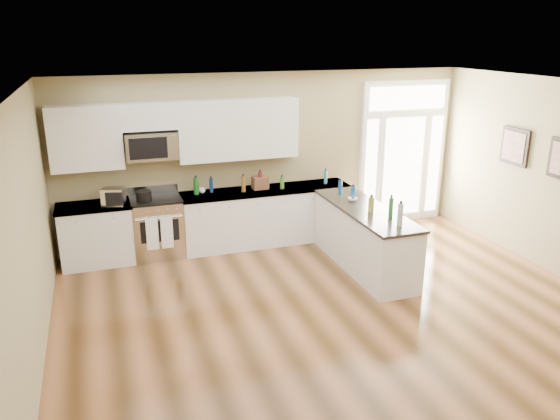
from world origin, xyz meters
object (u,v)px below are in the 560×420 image
(kitchen_range, at_px, (158,227))
(stockpot, at_px, (144,196))
(peninsula_cabinet, at_px, (364,240))
(toaster_oven, at_px, (113,197))

(kitchen_range, xyz_separation_m, stockpot, (-0.18, -0.09, 0.56))
(kitchen_range, bearing_deg, peninsula_cabinet, -26.72)
(peninsula_cabinet, xyz_separation_m, stockpot, (-3.06, 1.36, 0.60))
(kitchen_range, height_order, stockpot, stockpot)
(kitchen_range, height_order, toaster_oven, toaster_oven)
(peninsula_cabinet, distance_m, toaster_oven, 3.79)
(stockpot, height_order, toaster_oven, toaster_oven)
(toaster_oven, bearing_deg, stockpot, 20.37)
(kitchen_range, bearing_deg, toaster_oven, -168.36)
(peninsula_cabinet, relative_size, stockpot, 10.13)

